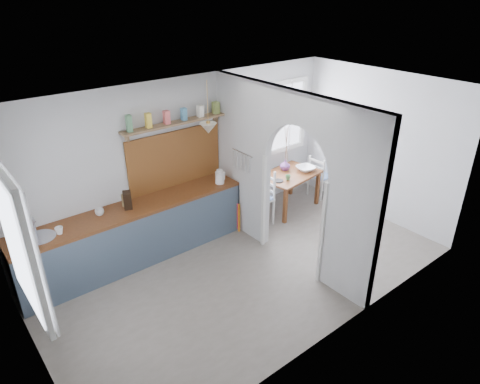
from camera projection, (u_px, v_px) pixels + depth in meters
floor at (249, 270)px, 6.36m from camera, size 5.80×3.20×0.01m
ceiling at (250, 97)px, 5.21m from camera, size 5.80×3.20×0.01m
walls at (249, 192)px, 5.78m from camera, size 5.81×3.21×2.60m
partition at (284, 168)px, 6.15m from camera, size 0.12×3.20×2.60m
kitchen_window at (16, 244)px, 4.02m from camera, size 0.10×1.16×1.50m
nook_window at (270, 120)px, 7.75m from camera, size 1.76×0.10×1.30m
counter at (135, 233)px, 6.45m from camera, size 3.50×0.60×0.90m
sink at (40, 238)px, 5.51m from camera, size 0.40×0.40×0.02m
backsplash at (176, 158)px, 6.75m from camera, size 1.65×0.03×0.90m
shelf at (176, 120)px, 6.40m from camera, size 1.75×0.20×0.21m
pendant_lamp at (208, 128)px, 6.41m from camera, size 0.26×0.26×0.16m
utensil_rail at (242, 153)px, 6.69m from camera, size 0.02×0.50×0.02m
dining_table at (288, 191)px, 7.98m from camera, size 1.21×0.89×0.70m
chair_left at (257, 197)px, 7.40m from camera, size 0.51×0.51×1.01m
chair_right at (321, 176)px, 8.43m from camera, size 0.40×0.40×0.84m
kettle at (220, 177)px, 6.93m from camera, size 0.23×0.21×0.24m
mug_a at (59, 231)px, 5.56m from camera, size 0.11×0.11×0.10m
mug_b at (100, 212)px, 6.01m from camera, size 0.16×0.16×0.10m
knife_block at (127, 200)px, 6.17m from camera, size 0.17×0.19×0.25m
jar at (126, 200)px, 6.25m from camera, size 0.14×0.14×0.18m
towel_magenta at (237, 216)px, 7.26m from camera, size 0.02×0.03×0.49m
towel_orange at (239, 219)px, 7.24m from camera, size 0.02×0.03×0.55m
bowl at (306, 168)px, 7.94m from camera, size 0.38×0.38×0.08m
table_cup at (288, 177)px, 7.57m from camera, size 0.10×0.10×0.09m
plate at (279, 181)px, 7.54m from camera, size 0.21×0.21×0.01m
vase at (285, 165)px, 7.95m from camera, size 0.21×0.21×0.20m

